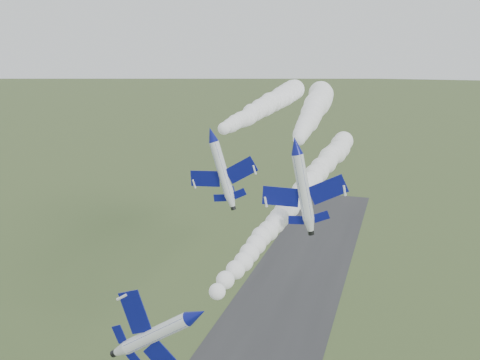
# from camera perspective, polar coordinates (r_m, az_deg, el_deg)

# --- Properties ---
(jet_lead) EXTENTS (5.79, 12.63, 8.86)m
(jet_lead) POSITION_cam_1_polar(r_m,az_deg,el_deg) (53.34, -4.70, -14.19)
(jet_lead) COLOR white
(smoke_trail_jet_lead) EXTENTS (6.45, 78.20, 4.50)m
(smoke_trail_jet_lead) POSITION_cam_1_polar(r_m,az_deg,el_deg) (90.25, 6.81, -0.99)
(smoke_trail_jet_lead) COLOR white
(jet_pair_left) EXTENTS (9.26, 11.62, 3.68)m
(jet_pair_left) POSITION_cam_1_polar(r_m,az_deg,el_deg) (71.52, -3.07, 4.86)
(jet_pair_left) COLOR white
(smoke_trail_jet_pair_left) EXTENTS (5.27, 53.07, 4.52)m
(smoke_trail_jet_pair_left) POSITION_cam_1_polar(r_m,az_deg,el_deg) (99.27, 2.89, 7.96)
(smoke_trail_jet_pair_left) COLOR white
(jet_pair_right) EXTENTS (11.26, 13.60, 3.82)m
(jet_pair_right) POSITION_cam_1_polar(r_m,az_deg,el_deg) (70.13, 5.96, 3.68)
(jet_pair_right) COLOR white
(smoke_trail_jet_pair_right) EXTENTS (14.44, 64.72, 5.78)m
(smoke_trail_jet_pair_right) POSITION_cam_1_polar(r_m,az_deg,el_deg) (105.00, 7.86, 7.45)
(smoke_trail_jet_pair_right) COLOR white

